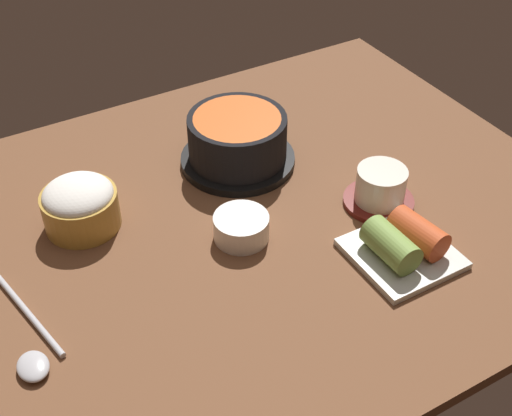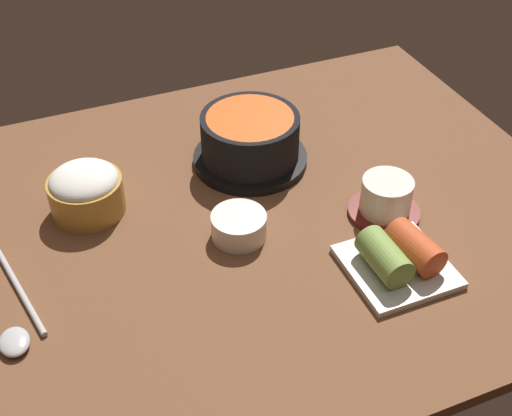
{
  "view_description": "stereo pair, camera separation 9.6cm",
  "coord_description": "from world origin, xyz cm",
  "px_view_note": "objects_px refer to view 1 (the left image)",
  "views": [
    {
      "loc": [
        -34.75,
        -65.69,
        66.7
      ],
      "look_at": [
        2.0,
        -2.0,
        5.0
      ],
      "focal_mm": 48.2,
      "sensor_mm": 36.0,
      "label": 1
    },
    {
      "loc": [
        -26.15,
        -69.93,
        66.7
      ],
      "look_at": [
        2.0,
        -2.0,
        5.0
      ],
      "focal_mm": 48.2,
      "sensor_mm": 36.0,
      "label": 2
    }
  ],
  "objects_px": {
    "stone_pot": "(237,141)",
    "rice_bowl": "(80,204)",
    "tea_cup_with_saucer": "(380,188)",
    "spoon": "(31,347)",
    "banchan_cup_center": "(241,227)",
    "kimchi_plate": "(403,245)"
  },
  "relations": [
    {
      "from": "stone_pot",
      "to": "rice_bowl",
      "type": "relative_size",
      "value": 1.69
    },
    {
      "from": "stone_pot",
      "to": "tea_cup_with_saucer",
      "type": "xyz_separation_m",
      "value": [
        0.13,
        -0.19,
        -0.01
      ]
    },
    {
      "from": "stone_pot",
      "to": "tea_cup_with_saucer",
      "type": "distance_m",
      "value": 0.23
    },
    {
      "from": "tea_cup_with_saucer",
      "to": "stone_pot",
      "type": "bearing_deg",
      "value": 124.18
    },
    {
      "from": "spoon",
      "to": "stone_pot",
      "type": "bearing_deg",
      "value": 27.88
    },
    {
      "from": "rice_bowl",
      "to": "tea_cup_with_saucer",
      "type": "bearing_deg",
      "value": -23.61
    },
    {
      "from": "stone_pot",
      "to": "rice_bowl",
      "type": "bearing_deg",
      "value": -175.45
    },
    {
      "from": "banchan_cup_center",
      "to": "tea_cup_with_saucer",
      "type": "bearing_deg",
      "value": -9.67
    },
    {
      "from": "spoon",
      "to": "tea_cup_with_saucer",
      "type": "bearing_deg",
      "value": 1.49
    },
    {
      "from": "rice_bowl",
      "to": "tea_cup_with_saucer",
      "type": "distance_m",
      "value": 0.43
    },
    {
      "from": "tea_cup_with_saucer",
      "to": "rice_bowl",
      "type": "bearing_deg",
      "value": 156.39
    },
    {
      "from": "banchan_cup_center",
      "to": "spoon",
      "type": "xyz_separation_m",
      "value": [
        -0.31,
        -0.05,
        -0.01
      ]
    },
    {
      "from": "rice_bowl",
      "to": "tea_cup_with_saucer",
      "type": "xyz_separation_m",
      "value": [
        0.39,
        -0.17,
        -0.01
      ]
    },
    {
      "from": "kimchi_plate",
      "to": "spoon",
      "type": "relative_size",
      "value": 0.67
    },
    {
      "from": "banchan_cup_center",
      "to": "rice_bowl",
      "type": "bearing_deg",
      "value": 143.21
    },
    {
      "from": "rice_bowl",
      "to": "kimchi_plate",
      "type": "height_order",
      "value": "rice_bowl"
    },
    {
      "from": "rice_bowl",
      "to": "tea_cup_with_saucer",
      "type": "relative_size",
      "value": 1.02
    },
    {
      "from": "stone_pot",
      "to": "kimchi_plate",
      "type": "distance_m",
      "value": 0.31
    },
    {
      "from": "tea_cup_with_saucer",
      "to": "spoon",
      "type": "distance_m",
      "value": 0.52
    },
    {
      "from": "rice_bowl",
      "to": "spoon",
      "type": "relative_size",
      "value": 0.55
    },
    {
      "from": "rice_bowl",
      "to": "tea_cup_with_saucer",
      "type": "height_order",
      "value": "rice_bowl"
    },
    {
      "from": "rice_bowl",
      "to": "spoon",
      "type": "xyz_separation_m",
      "value": [
        -0.13,
        -0.19,
        -0.03
      ]
    }
  ]
}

